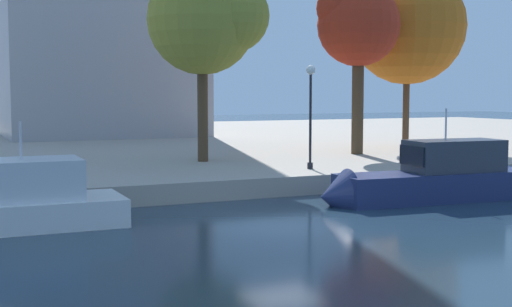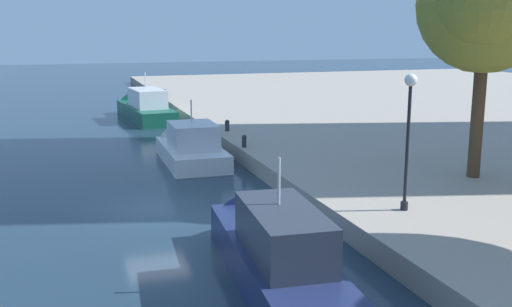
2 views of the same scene
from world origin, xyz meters
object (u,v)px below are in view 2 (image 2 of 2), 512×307
mooring_bollard_2 (227,125)px  lamp_post (409,123)px  motor_yacht_2 (272,255)px  mooring_bollard_0 (244,141)px  motor_yacht_0 (144,109)px  mooring_bollard_1 (165,92)px  motor_yacht_1 (189,149)px

mooring_bollard_2 → lamp_post: bearing=4.9°
motor_yacht_2 → mooring_bollard_0: size_ratio=14.59×
motor_yacht_0 → lamp_post: bearing=-176.1°
motor_yacht_0 → motor_yacht_2: bearing=173.2°
mooring_bollard_0 → lamp_post: (12.80, 2.07, 2.78)m
motor_yacht_2 → mooring_bollard_1: motor_yacht_2 is taller
mooring_bollard_2 → mooring_bollard_0: bearing=-5.4°
motor_yacht_1 → motor_yacht_2: bearing=177.3°
motor_yacht_1 → mooring_bollard_1: size_ratio=11.27×
lamp_post → motor_yacht_1: bearing=-161.3°
motor_yacht_2 → mooring_bollard_0: (-15.17, 3.77, 0.47)m
motor_yacht_1 → mooring_bollard_1: (-25.01, 2.84, 0.60)m
motor_yacht_1 → lamp_post: 15.46m
lamp_post → motor_yacht_0: bearing=-170.6°
motor_yacht_0 → motor_yacht_2: motor_yacht_0 is taller
mooring_bollard_1 → lamp_post: 39.45m
motor_yacht_1 → lamp_post: (14.30, 4.83, 3.38)m
motor_yacht_0 → mooring_bollard_0: bearing=-176.0°
lamp_post → mooring_bollard_0: bearing=-170.8°
motor_yacht_1 → mooring_bollard_2: motor_yacht_1 is taller
motor_yacht_0 → mooring_bollard_0: (18.10, 3.05, 0.44)m
motor_yacht_2 → mooring_bollard_2: bearing=-7.6°
mooring_bollard_1 → mooring_bollard_2: 21.14m
motor_yacht_0 → mooring_bollard_1: 8.99m
motor_yacht_0 → lamp_post: size_ratio=2.26×
motor_yacht_2 → mooring_bollard_0: 15.64m
motor_yacht_0 → motor_yacht_1: bearing=175.5°
motor_yacht_1 → motor_yacht_0: bearing=1.8°
mooring_bollard_0 → mooring_bollard_2: bearing=174.6°
motor_yacht_0 → mooring_bollard_2: 13.22m
motor_yacht_0 → mooring_bollard_2: motor_yacht_0 is taller
mooring_bollard_1 → lamp_post: size_ratio=0.14×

